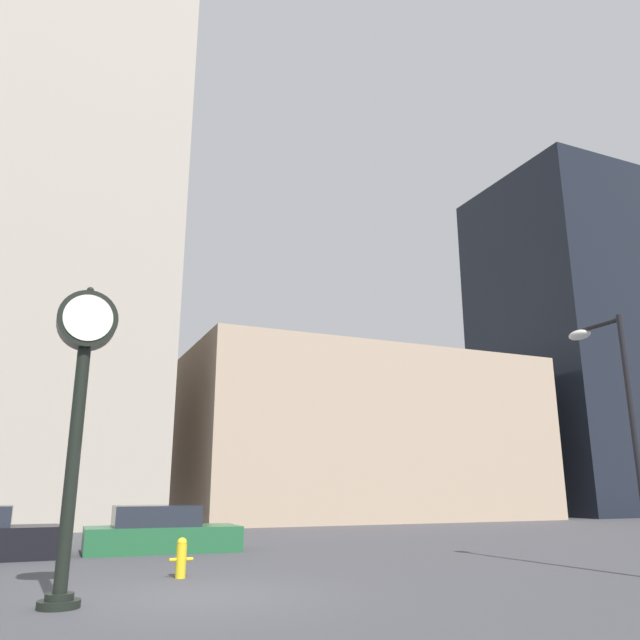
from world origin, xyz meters
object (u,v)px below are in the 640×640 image
(fire_hydrant_near, at_px, (181,557))
(street_lamp_right, at_px, (614,396))
(street_clock, at_px, (81,381))
(car_green, at_px, (161,532))

(fire_hydrant_near, distance_m, street_lamp_right, 10.13)
(street_clock, relative_size, street_lamp_right, 0.92)
(car_green, distance_m, fire_hydrant_near, 5.78)
(car_green, height_order, fire_hydrant_near, car_green)
(street_clock, bearing_deg, fire_hydrant_near, 47.40)
(street_clock, bearing_deg, car_green, 70.52)
(street_clock, distance_m, car_green, 9.34)
(street_clock, distance_m, street_lamp_right, 11.31)
(street_clock, xyz_separation_m, fire_hydrant_near, (2.39, 2.60, -3.12))
(car_green, distance_m, street_lamp_right, 12.86)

